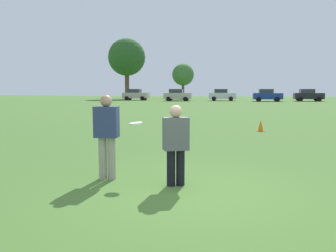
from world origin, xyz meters
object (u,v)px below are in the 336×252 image
(traffic_cone, at_px, (261,126))
(parked_car_center, at_px, (222,95))
(player_defender, at_px, (176,141))
(frisbee, at_px, (136,123))
(parked_car_near_left, at_px, (136,95))
(parked_car_near_right, at_px, (308,95))
(parked_car_mid_left, at_px, (177,95))
(parked_car_mid_right, at_px, (267,95))
(player_thrower, at_px, (107,132))

(traffic_cone, xyz_separation_m, parked_car_center, (-3.02, 39.89, 0.69))
(player_defender, relative_size, parked_car_center, 0.36)
(player_defender, distance_m, frisbee, 0.99)
(parked_car_near_left, relative_size, parked_car_near_right, 1.00)
(traffic_cone, height_order, parked_car_mid_left, parked_car_mid_left)
(parked_car_center, relative_size, parked_car_mid_right, 1.00)
(traffic_cone, bearing_deg, player_thrower, -112.17)
(player_thrower, bearing_deg, parked_car_mid_left, 97.51)
(player_defender, bearing_deg, traffic_cone, 76.45)
(frisbee, xyz_separation_m, parked_car_mid_right, (6.69, 46.48, -0.20))
(parked_car_near_left, distance_m, parked_car_mid_right, 20.74)
(parked_car_mid_left, bearing_deg, traffic_cone, -75.39)
(traffic_cone, bearing_deg, parked_car_mid_left, 104.61)
(parked_car_near_left, bearing_deg, parked_car_mid_left, -16.89)
(frisbee, relative_size, parked_car_mid_left, 0.06)
(player_defender, relative_size, parked_car_near_right, 0.36)
(player_defender, distance_m, parked_car_near_right, 50.43)
(parked_car_near_left, bearing_deg, player_defender, -73.07)
(parked_car_near_left, bearing_deg, parked_car_near_right, 0.49)
(parked_car_near_left, height_order, parked_car_near_right, same)
(player_thrower, relative_size, traffic_cone, 3.53)
(player_defender, relative_size, traffic_cone, 3.16)
(player_defender, xyz_separation_m, parked_car_near_left, (-14.84, 48.77, 0.08))
(parked_car_near_left, relative_size, parked_car_mid_right, 1.00)
(parked_car_center, bearing_deg, frisbee, -90.06)
(frisbee, distance_m, traffic_cone, 9.34)
(parked_car_mid_left, height_order, parked_car_near_right, same)
(frisbee, bearing_deg, parked_car_near_left, 106.10)
(frisbee, distance_m, parked_car_mid_right, 46.96)
(player_defender, xyz_separation_m, frisbee, (-0.88, 0.37, 0.28))
(frisbee, relative_size, traffic_cone, 0.57)
(parked_car_near_left, distance_m, parked_car_near_right, 26.79)
(frisbee, bearing_deg, parked_car_mid_left, 98.22)
(parked_car_near_right, bearing_deg, frisbee, -104.77)
(parked_car_center, distance_m, parked_car_near_right, 12.77)
(frisbee, xyz_separation_m, parked_car_mid_left, (-6.67, 46.18, -0.20))
(parked_car_near_right, bearing_deg, traffic_cone, -103.73)
(parked_car_center, height_order, parked_car_near_right, same)
(parked_car_mid_right, bearing_deg, frisbee, -98.18)
(traffic_cone, relative_size, parked_car_mid_left, 0.11)
(frisbee, distance_m, parked_car_mid_left, 46.66)
(parked_car_mid_right, bearing_deg, player_defender, -97.07)
(parked_car_mid_left, bearing_deg, player_defender, -80.79)
(player_thrower, distance_m, traffic_cone, 9.67)
(player_defender, distance_m, parked_car_near_left, 50.98)
(parked_car_mid_left, bearing_deg, parked_car_mid_right, 1.28)
(traffic_cone, bearing_deg, player_defender, -103.55)
(frisbee, bearing_deg, parked_car_near_right, 75.23)
(parked_car_mid_right, distance_m, parked_car_near_right, 6.50)
(frisbee, xyz_separation_m, parked_car_near_left, (-13.97, 48.40, -0.20))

